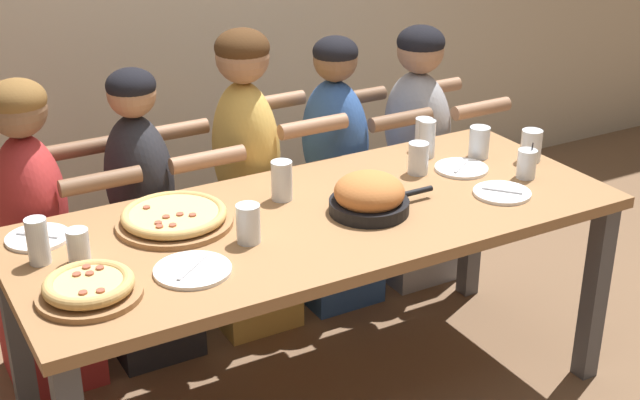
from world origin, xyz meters
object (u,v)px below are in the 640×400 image
empty_plate_c (193,270)px  drinking_glass_b (479,143)px  pizza_board_main (89,288)px  drinking_glass_a (418,160)px  skillet_bowl (369,196)px  drinking_glass_i (282,181)px  diner_far_midright (335,185)px  drinking_glass_e (427,140)px  diner_far_center (248,193)px  empty_plate_d (38,238)px  drinking_glass_c (424,136)px  drinking_glass_d (248,224)px  diner_far_midleft (145,229)px  cocktail_glass_blue (526,165)px  drinking_glass_f (531,148)px  diner_far_left (39,248)px  drinking_glass_g (79,248)px  pizza_board_second (174,217)px  drinking_glass_h (38,243)px  empty_plate_b (502,193)px  diner_far_right (416,165)px  empty_plate_a (461,168)px

empty_plate_c → drinking_glass_b: 1.34m
pizza_board_main → drinking_glass_a: size_ratio=2.50×
skillet_bowl → drinking_glass_i: 0.31m
pizza_board_main → diner_far_midright: bearing=32.4°
drinking_glass_e → diner_far_center: 0.74m
empty_plate_d → drinking_glass_e: bearing=-0.7°
empty_plate_d → empty_plate_c: bearing=-51.9°
drinking_glass_a → drinking_glass_c: drinking_glass_c is taller
drinking_glass_d → diner_far_midleft: diner_far_midleft is taller
drinking_glass_i → cocktail_glass_blue: bearing=-17.1°
skillet_bowl → empty_plate_c: 0.68m
empty_plate_d → diner_far_center: diner_far_center is taller
drinking_glass_f → diner_far_left: 1.85m
drinking_glass_c → diner_far_left: diner_far_left is taller
drinking_glass_g → empty_plate_c: bearing=-39.4°
pizza_board_second → drinking_glass_h: 0.44m
empty_plate_b → diner_far_right: 0.87m
drinking_glass_c → drinking_glass_d: size_ratio=1.01×
drinking_glass_e → diner_far_midright: (-0.18, 0.39, -0.29)m
empty_plate_c → drinking_glass_i: drinking_glass_i is taller
drinking_glass_c → empty_plate_c: bearing=-157.3°
drinking_glass_h → diner_far_midleft: size_ratio=0.12×
empty_plate_a → diner_far_midright: bearing=110.5°
pizza_board_second → drinking_glass_h: (-0.44, -0.05, 0.04)m
drinking_glass_e → diner_far_midleft: size_ratio=0.13×
drinking_glass_c → diner_far_right: (0.20, 0.31, -0.27)m
cocktail_glass_blue → diner_far_right: diner_far_right is taller
empty_plate_b → cocktail_glass_blue: (0.17, 0.08, 0.04)m
cocktail_glass_blue → diner_far_midright: 0.86m
skillet_bowl → drinking_glass_e: bearing=34.7°
drinking_glass_d → drinking_glass_g: drinking_glass_d is taller
empty_plate_a → drinking_glass_a: size_ratio=1.68×
diner_far_midleft → diner_far_center: (0.43, -0.00, 0.06)m
pizza_board_second → drinking_glass_c: (1.10, 0.17, 0.03)m
diner_far_midleft → drinking_glass_f: bearing=65.2°
drinking_glass_b → diner_far_center: (-0.75, 0.49, -0.23)m
drinking_glass_a → drinking_glass_e: bearing=44.0°
pizza_board_second → drinking_glass_g: bearing=-163.0°
pizza_board_main → empty_plate_a: 1.48m
diner_far_right → empty_plate_b: bearing=-15.1°
drinking_glass_a → empty_plate_b: bearing=-64.8°
drinking_glass_g → drinking_glass_i: 0.74m
pizza_board_main → diner_far_left: (0.02, 0.80, -0.24)m
empty_plate_d → diner_far_midright: (1.29, 0.37, -0.23)m
diner_far_left → empty_plate_c: bearing=19.1°
pizza_board_second → cocktail_glass_blue: size_ratio=2.86×
drinking_glass_c → drinking_glass_i: 0.72m
drinking_glass_e → diner_far_left: bearing=164.7°
diner_far_right → diner_far_center: diner_far_center is taller
pizza_board_second → drinking_glass_c: bearing=8.6°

